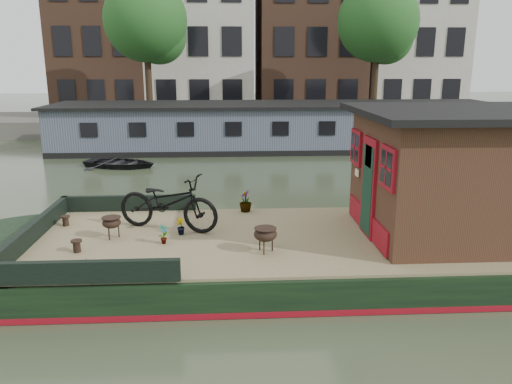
{
  "coord_description": "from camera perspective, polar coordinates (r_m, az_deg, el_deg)",
  "views": [
    {
      "loc": [
        -2.25,
        -9.07,
        3.9
      ],
      "look_at": [
        -1.7,
        0.5,
        1.41
      ],
      "focal_mm": 35.0,
      "sensor_mm": 36.0,
      "label": 1
    }
  ],
  "objects": [
    {
      "name": "ground",
      "position": [
        10.12,
        9.93,
        -8.33
      ],
      "size": [
        120.0,
        120.0,
        0.0
      ],
      "primitive_type": "plane",
      "color": "#29311F",
      "rests_on": "ground"
    },
    {
      "name": "houseboat_hull",
      "position": [
        9.81,
        2.34,
        -7.15
      ],
      "size": [
        14.01,
        4.02,
        0.6
      ],
      "color": "black",
      "rests_on": "ground"
    },
    {
      "name": "houseboat_deck",
      "position": [
        9.9,
        10.08,
        -4.99
      ],
      "size": [
        11.8,
        3.8,
        0.05
      ],
      "primitive_type": "cube",
      "color": "#887B54",
      "rests_on": "houseboat_hull"
    },
    {
      "name": "bow_bulwark",
      "position": [
        9.98,
        -19.56,
        -4.26
      ],
      "size": [
        3.0,
        4.0,
        0.35
      ],
      "color": "black",
      "rests_on": "houseboat_deck"
    },
    {
      "name": "cabin",
      "position": [
        10.3,
        22.33,
        2.13
      ],
      "size": [
        4.0,
        3.5,
        2.42
      ],
      "color": "#301F12",
      "rests_on": "houseboat_deck"
    },
    {
      "name": "bicycle",
      "position": [
        10.06,
        -10.05,
        -1.18
      ],
      "size": [
        2.27,
        1.46,
        1.12
      ],
      "primitive_type": "imported",
      "rotation": [
        0.0,
        0.0,
        1.21
      ],
      "color": "black",
      "rests_on": "houseboat_deck"
    },
    {
      "name": "potted_plant_a",
      "position": [
        9.38,
        -10.54,
        -4.76
      ],
      "size": [
        0.23,
        0.23,
        0.37
      ],
      "primitive_type": "imported",
      "rotation": [
        0.0,
        0.0,
        0.89
      ],
      "color": "maroon",
      "rests_on": "houseboat_deck"
    },
    {
      "name": "potted_plant_b",
      "position": [
        9.83,
        -8.65,
        -3.89
      ],
      "size": [
        0.23,
        0.23,
        0.33
      ],
      "primitive_type": "imported",
      "rotation": [
        0.0,
        0.0,
        2.37
      ],
      "color": "brown",
      "rests_on": "houseboat_deck"
    },
    {
      "name": "potted_plant_d",
      "position": [
        11.19,
        -1.21,
        -1.03
      ],
      "size": [
        0.31,
        0.31,
        0.49
      ],
      "primitive_type": "imported",
      "rotation": [
        0.0,
        0.0,
        4.85
      ],
      "color": "#9F582B",
      "rests_on": "houseboat_deck"
    },
    {
      "name": "potted_plant_e",
      "position": [
        8.29,
        -18.6,
        -8.2
      ],
      "size": [
        0.15,
        0.18,
        0.3
      ],
      "primitive_type": "imported",
      "rotation": [
        0.0,
        0.0,
        1.26
      ],
      "color": "#95602B",
      "rests_on": "houseboat_deck"
    },
    {
      "name": "brazier_front",
      "position": [
        8.82,
        1.08,
        -5.5
      ],
      "size": [
        0.51,
        0.51,
        0.45
      ],
      "primitive_type": null,
      "rotation": [
        0.0,
        0.0,
        0.25
      ],
      "color": "black",
      "rests_on": "houseboat_deck"
    },
    {
      "name": "brazier_rear",
      "position": [
        9.91,
        -16.15,
        -3.91
      ],
      "size": [
        0.45,
        0.45,
        0.42
      ],
      "primitive_type": null,
      "rotation": [
        0.0,
        0.0,
        0.19
      ],
      "color": "black",
      "rests_on": "houseboat_deck"
    },
    {
      "name": "bollard_port",
      "position": [
        10.97,
        -20.94,
        -3.09
      ],
      "size": [
        0.18,
        0.18,
        0.21
      ],
      "primitive_type": "cylinder",
      "color": "black",
      "rests_on": "houseboat_deck"
    },
    {
      "name": "bollard_stbd",
      "position": [
        9.4,
        -19.8,
        -5.84
      ],
      "size": [
        0.2,
        0.2,
        0.22
      ],
      "primitive_type": "cylinder",
      "color": "black",
      "rests_on": "houseboat_deck"
    },
    {
      "name": "dinghy",
      "position": [
        19.95,
        -15.28,
        3.61
      ],
      "size": [
        3.3,
        2.77,
        0.59
      ],
      "primitive_type": "imported",
      "rotation": [
        0.0,
        0.0,
        1.27
      ],
      "color": "black",
      "rests_on": "ground"
    },
    {
      "name": "far_houseboat",
      "position": [
        23.36,
        2.29,
        7.32
      ],
      "size": [
        20.4,
        4.4,
        2.11
      ],
      "color": "#515A6C",
      "rests_on": "ground"
    },
    {
      "name": "quay",
      "position": [
        29.85,
        1.08,
        7.9
      ],
      "size": [
        60.0,
        6.0,
        0.9
      ],
      "primitive_type": "cube",
      "color": "#47443F",
      "rests_on": "ground"
    },
    {
      "name": "townhouse_row",
      "position": [
        36.87,
        0.51,
        20.76
      ],
      "size": [
        27.25,
        8.0,
        16.5
      ],
      "color": "brown",
      "rests_on": "ground"
    },
    {
      "name": "tree_left",
      "position": [
        28.51,
        -12.17,
        18.24
      ],
      "size": [
        4.4,
        4.4,
        7.4
      ],
      "color": "#332316",
      "rests_on": "quay"
    },
    {
      "name": "tree_right",
      "position": [
        29.43,
        14.0,
        18.01
      ],
      "size": [
        4.4,
        4.4,
        7.4
      ],
      "color": "#332316",
      "rests_on": "quay"
    }
  ]
}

